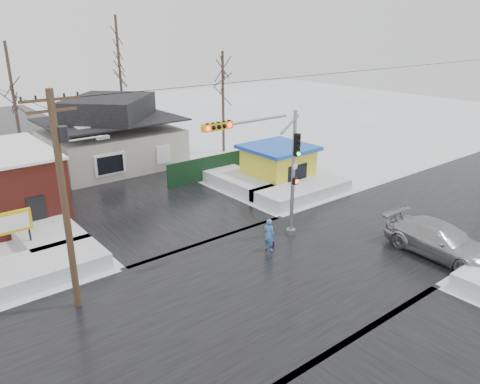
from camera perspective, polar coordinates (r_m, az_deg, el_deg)
ground at (r=22.24m, az=4.25°, el=-10.38°), size 120.00×120.00×0.00m
road_ns at (r=22.23m, az=4.25°, el=-10.35°), size 10.00×120.00×0.02m
road_ew at (r=22.23m, az=4.25°, el=-10.35°), size 120.00×10.00×0.02m
snowbank_nw at (r=23.93m, az=-24.44°, el=-8.86°), size 7.00×3.00×0.80m
snowbank_ne at (r=32.40m, az=7.56°, el=0.21°), size 7.00×3.00×0.80m
snowbank_nside_w at (r=28.78m, az=-23.28°, el=-3.88°), size 3.00×8.00×0.80m
snowbank_nside_e at (r=34.63m, az=-0.70°, el=1.67°), size 3.00×8.00×0.80m
traffic_signal at (r=24.00m, az=3.98°, el=3.73°), size 6.05×0.68×7.00m
utility_pole at (r=19.22m, az=-20.58°, el=0.16°), size 3.15×0.44×9.00m
marquee_sign at (r=25.55m, az=-26.40°, el=-3.58°), size 2.20×0.21×2.55m
house at (r=39.97m, az=-15.45°, el=6.72°), size 10.40×8.40×5.76m
kiosk at (r=34.42m, az=4.65°, el=3.35°), size 4.60×4.60×2.88m
fence at (r=35.73m, az=-3.31°, el=3.05°), size 8.00×0.12×1.80m
tree_far_left at (r=41.14m, az=-26.34°, el=13.33°), size 3.00×3.00×10.00m
tree_far_mid at (r=46.19m, az=-14.71°, el=17.15°), size 3.00×3.00×12.00m
tree_far_right at (r=42.50m, az=-2.12°, el=14.35°), size 3.00×3.00×9.00m
pedestrian at (r=24.35m, az=3.56°, el=-5.24°), size 0.56×0.72×1.74m
car at (r=25.84m, az=23.22°, el=-5.46°), size 2.58×5.88×1.68m
shopping_bag at (r=24.93m, az=3.94°, el=-6.40°), size 0.30×0.20×0.35m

